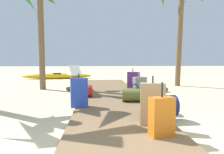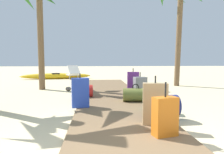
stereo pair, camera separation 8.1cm
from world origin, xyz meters
name	(u,v)px [view 1 (the left image)]	position (x,y,z in m)	size (l,w,h in m)	color
ground_plane	(112,103)	(0.00, 3.63, 0.00)	(60.00, 60.00, 0.00)	beige
boardwalk	(110,95)	(0.00, 4.54, 0.04)	(1.69, 9.08, 0.08)	brown
duffel_bag_olive	(135,95)	(0.53, 3.35, 0.24)	(0.64, 0.39, 0.44)	olive
suitcase_purple	(133,83)	(0.65, 4.40, 0.41)	(0.35, 0.19, 0.77)	#6B2D84
suitcase_orange	(162,116)	(0.49, 0.97, 0.34)	(0.36, 0.25, 0.73)	orange
duffel_bag_navy	(160,106)	(0.74, 1.95, 0.27)	(0.62, 0.43, 0.50)	navy
duffel_bag_red	(84,91)	(-0.76, 4.09, 0.25)	(0.49, 0.37, 0.44)	red
suitcase_grey	(140,87)	(0.75, 3.86, 0.36)	(0.37, 0.28, 0.69)	slate
suitcase_blue	(79,93)	(-0.77, 2.83, 0.39)	(0.39, 0.26, 0.73)	#2847B7
backpack_teal	(154,97)	(0.78, 2.51, 0.34)	(0.37, 0.32, 0.49)	#197A7F
suitcase_tan	(152,104)	(0.49, 1.48, 0.41)	(0.40, 0.22, 0.77)	tan
palm_tree_far_left	(40,0)	(-2.41, 6.22, 3.21)	(2.16, 1.99, 4.10)	brown
lounge_chair	(72,73)	(-1.83, 10.64, 0.33)	(1.21, 1.65, 0.78)	white
kayak	(57,76)	(-2.70, 10.64, 0.17)	(3.96, 1.00, 0.33)	gold
rock_right_far	(164,89)	(1.87, 5.37, 0.09)	(0.33, 0.35, 0.17)	#5B5651
rock_left_mid	(69,89)	(-1.39, 5.79, 0.08)	(0.20, 0.16, 0.15)	#5B5651
rock_right_mid	(157,90)	(1.63, 5.34, 0.08)	(0.25, 0.21, 0.16)	gray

